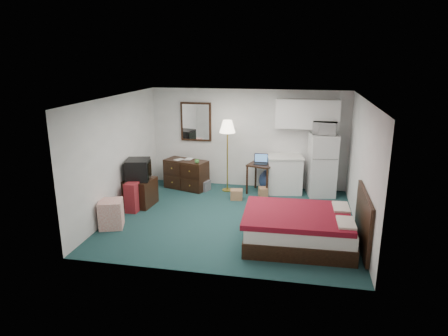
% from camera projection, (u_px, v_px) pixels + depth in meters
% --- Properties ---
extents(floor, '(5.00, 4.50, 0.01)m').
position_uv_depth(floor, '(232.00, 218.00, 8.38)').
color(floor, '#173436').
rests_on(floor, ground).
extents(ceiling, '(5.00, 4.50, 0.01)m').
position_uv_depth(ceiling, '(233.00, 98.00, 7.70)').
color(ceiling, silver).
rests_on(ceiling, walls).
extents(walls, '(5.01, 4.51, 2.50)m').
position_uv_depth(walls, '(233.00, 161.00, 8.04)').
color(walls, silver).
rests_on(walls, floor).
extents(mirror, '(0.80, 0.06, 1.00)m').
position_uv_depth(mirror, '(196.00, 122.00, 10.28)').
color(mirror, white).
rests_on(mirror, walls).
extents(upper_cabinets, '(1.50, 0.35, 0.70)m').
position_uv_depth(upper_cabinets, '(307.00, 114.00, 9.54)').
color(upper_cabinets, white).
rests_on(upper_cabinets, walls).
extents(headboard, '(0.06, 1.56, 1.00)m').
position_uv_depth(headboard, '(363.00, 221.00, 6.88)').
color(headboard, black).
rests_on(headboard, walls).
extents(dresser, '(1.19, 0.80, 0.74)m').
position_uv_depth(dresser, '(186.00, 174.00, 10.19)').
color(dresser, black).
rests_on(dresser, floor).
extents(floor_lamp, '(0.44, 0.44, 1.79)m').
position_uv_depth(floor_lamp, '(227.00, 156.00, 9.88)').
color(floor_lamp, gold).
rests_on(floor_lamp, floor).
extents(desk, '(0.73, 0.73, 0.74)m').
position_uv_depth(desk, '(261.00, 178.00, 9.87)').
color(desk, black).
rests_on(desk, floor).
extents(exercise_ball, '(0.60, 0.60, 0.54)m').
position_uv_depth(exercise_ball, '(270.00, 180.00, 10.04)').
color(exercise_ball, navy).
rests_on(exercise_ball, floor).
extents(kitchen_counter, '(0.91, 0.75, 0.89)m').
position_uv_depth(kitchen_counter, '(284.00, 175.00, 9.88)').
color(kitchen_counter, white).
rests_on(kitchen_counter, floor).
extents(fridge, '(0.71, 0.71, 1.51)m').
position_uv_depth(fridge, '(322.00, 165.00, 9.61)').
color(fridge, silver).
rests_on(fridge, floor).
extents(bed, '(1.93, 1.52, 0.60)m').
position_uv_depth(bed, '(299.00, 229.00, 7.15)').
color(bed, '#600C19').
rests_on(bed, floor).
extents(tv_stand, '(0.67, 0.72, 0.61)m').
position_uv_depth(tv_stand, '(140.00, 192.00, 9.06)').
color(tv_stand, black).
rests_on(tv_stand, floor).
extents(suitcase, '(0.26, 0.41, 0.66)m').
position_uv_depth(suitcase, '(133.00, 196.00, 8.71)').
color(suitcase, maroon).
rests_on(suitcase, floor).
extents(retail_box, '(0.57, 0.57, 0.56)m').
position_uv_depth(retail_box, '(111.00, 214.00, 7.88)').
color(retail_box, white).
rests_on(retail_box, floor).
extents(file_bin, '(0.43, 0.37, 0.26)m').
position_uv_depth(file_bin, '(202.00, 185.00, 10.11)').
color(file_bin, slate).
rests_on(file_bin, floor).
extents(cardboard_box_a, '(0.31, 0.27, 0.24)m').
position_uv_depth(cardboard_box_a, '(237.00, 194.00, 9.46)').
color(cardboard_box_a, '#8D6348').
rests_on(cardboard_box_a, floor).
extents(cardboard_box_b, '(0.26, 0.28, 0.23)m').
position_uv_depth(cardboard_box_b, '(263.00, 192.00, 9.63)').
color(cardboard_box_b, '#8D6348').
rests_on(cardboard_box_b, floor).
extents(laptop, '(0.35, 0.29, 0.23)m').
position_uv_depth(laptop, '(261.00, 160.00, 9.69)').
color(laptop, black).
rests_on(laptop, desk).
extents(crt_tv, '(0.62, 0.65, 0.47)m').
position_uv_depth(crt_tv, '(138.00, 170.00, 8.88)').
color(crt_tv, black).
rests_on(crt_tv, tv_stand).
extents(microwave, '(0.58, 0.36, 0.37)m').
position_uv_depth(microwave, '(325.00, 127.00, 9.31)').
color(microwave, silver).
rests_on(microwave, fridge).
extents(book_a, '(0.15, 0.11, 0.23)m').
position_uv_depth(book_a, '(177.00, 155.00, 10.13)').
color(book_a, '#8D6348').
rests_on(book_a, dresser).
extents(book_b, '(0.18, 0.05, 0.25)m').
position_uv_depth(book_b, '(186.00, 155.00, 10.15)').
color(book_b, '#8D6348').
rests_on(book_b, dresser).
extents(mug, '(0.14, 0.14, 0.11)m').
position_uv_depth(mug, '(197.00, 161.00, 9.79)').
color(mug, '#4A9542').
rests_on(mug, dresser).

